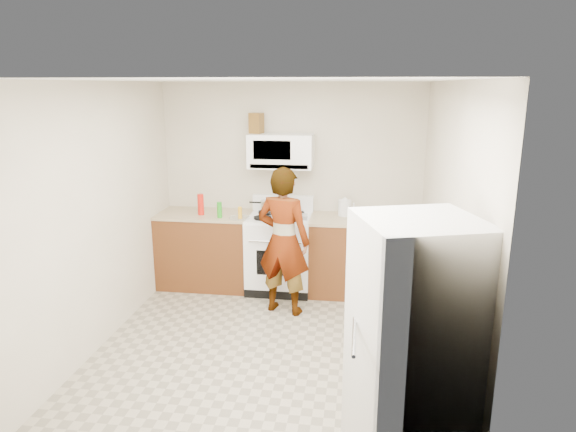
% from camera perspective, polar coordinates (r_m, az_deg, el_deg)
% --- Properties ---
extents(floor, '(3.60, 3.60, 0.00)m').
position_cam_1_polar(floor, '(5.12, -2.39, -14.40)').
color(floor, gray).
rests_on(floor, ground).
extents(back_wall, '(3.20, 0.02, 2.50)m').
position_cam_1_polar(back_wall, '(6.37, 0.38, 3.41)').
color(back_wall, beige).
rests_on(back_wall, floor).
extents(right_wall, '(0.02, 3.60, 2.50)m').
position_cam_1_polar(right_wall, '(4.64, 17.17, -1.45)').
color(right_wall, beige).
rests_on(right_wall, floor).
extents(cabinet_left, '(1.12, 0.62, 0.90)m').
position_cam_1_polar(cabinet_left, '(6.51, -9.13, -3.82)').
color(cabinet_left, '#612B17').
rests_on(cabinet_left, floor).
extents(counter_left, '(1.14, 0.64, 0.03)m').
position_cam_1_polar(counter_left, '(6.38, -9.29, 0.17)').
color(counter_left, tan).
rests_on(counter_left, cabinet_left).
extents(cabinet_right, '(0.80, 0.62, 0.90)m').
position_cam_1_polar(cabinet_right, '(6.23, 6.22, -4.54)').
color(cabinet_right, '#612B17').
rests_on(cabinet_right, floor).
extents(counter_right, '(0.82, 0.64, 0.03)m').
position_cam_1_polar(counter_right, '(6.10, 6.34, -0.38)').
color(counter_right, tan).
rests_on(counter_right, cabinet_right).
extents(gas_range, '(0.76, 0.65, 1.13)m').
position_cam_1_polar(gas_range, '(6.28, -0.91, -3.96)').
color(gas_range, white).
rests_on(gas_range, floor).
extents(microwave, '(0.76, 0.38, 0.40)m').
position_cam_1_polar(microwave, '(6.14, -0.77, 7.25)').
color(microwave, white).
rests_on(microwave, back_wall).
extents(person, '(0.68, 0.53, 1.63)m').
position_cam_1_polar(person, '(5.56, -0.51, -2.82)').
color(person, tan).
rests_on(person, floor).
extents(fridge, '(0.88, 0.88, 1.70)m').
position_cam_1_polar(fridge, '(3.43, 13.71, -14.16)').
color(fridge, beige).
rests_on(fridge, floor).
extents(kettle, '(0.16, 0.16, 0.19)m').
position_cam_1_polar(kettle, '(6.18, 6.32, 0.90)').
color(kettle, silver).
rests_on(kettle, counter_right).
extents(jug, '(0.17, 0.17, 0.24)m').
position_cam_1_polar(jug, '(6.18, -3.53, 10.26)').
color(jug, brown).
rests_on(jug, microwave).
extents(saucepan, '(0.26, 0.26, 0.13)m').
position_cam_1_polar(saucepan, '(6.27, -1.94, 1.08)').
color(saucepan, '#BBBABF').
rests_on(saucepan, gas_range).
extents(tray, '(0.26, 0.17, 0.05)m').
position_cam_1_polar(tray, '(6.04, 0.98, -0.07)').
color(tray, silver).
rests_on(tray, gas_range).
extents(bottle_spray, '(0.09, 0.09, 0.25)m').
position_cam_1_polar(bottle_spray, '(6.27, -9.67, 1.27)').
color(bottle_spray, red).
rests_on(bottle_spray, counter_left).
extents(bottle_hot_sauce, '(0.06, 0.06, 0.14)m').
position_cam_1_polar(bottle_hot_sauce, '(6.02, -5.36, 0.34)').
color(bottle_hot_sauce, gold).
rests_on(bottle_hot_sauce, counter_left).
extents(bottle_green_cap, '(0.08, 0.08, 0.19)m').
position_cam_1_polar(bottle_green_cap, '(6.10, -7.62, 0.68)').
color(bottle_green_cap, '#1E8718').
rests_on(bottle_green_cap, counter_left).
extents(pot_lid, '(0.27, 0.27, 0.01)m').
position_cam_1_polar(pot_lid, '(6.07, -5.37, -0.19)').
color(pot_lid, white).
rests_on(pot_lid, counter_left).
extents(broom, '(0.25, 0.15, 1.23)m').
position_cam_1_polar(broom, '(5.52, 14.86, -5.56)').
color(broom, silver).
rests_on(broom, floor).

